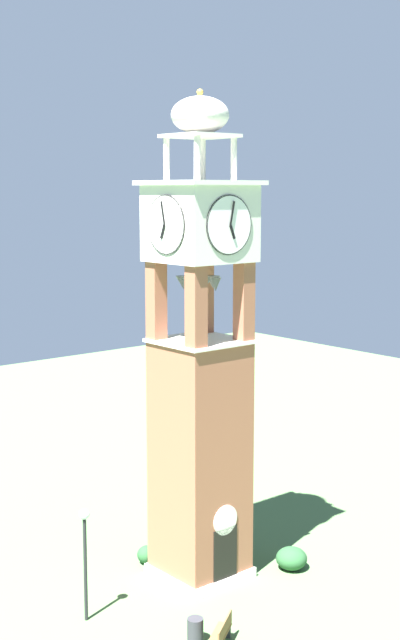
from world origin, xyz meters
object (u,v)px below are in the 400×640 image
object	(u,v)px
clock_tower	(200,380)
trash_bin	(195,630)
park_bench	(221,635)
lamp_post	(85,543)

from	to	relation	value
clock_tower	trash_bin	xyz separation A→B (m)	(-3.26, -3.62, -7.03)
park_bench	lamp_post	distance (m)	5.30
clock_tower	lamp_post	bearing A→B (deg)	-178.18
clock_tower	trash_bin	size ratio (longest dim) A/B	22.04
lamp_post	trash_bin	distance (m)	4.54
park_bench	trash_bin	size ratio (longest dim) A/B	1.97
clock_tower	trash_bin	world-z (taller)	clock_tower
clock_tower	lamp_post	size ratio (longest dim) A/B	4.55
clock_tower	trash_bin	bearing A→B (deg)	-132.01
park_bench	trash_bin	bearing A→B (deg)	112.58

